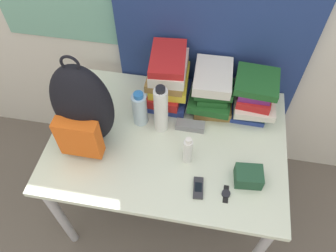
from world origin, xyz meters
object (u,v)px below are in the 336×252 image
at_px(cell_phone, 198,188).
at_px(sunglasses_case, 190,126).
at_px(sunscreen_bottle, 188,151).
at_px(sports_bottle, 161,110).
at_px(camera_pouch, 249,176).
at_px(wristwatch, 226,194).
at_px(book_stack_center, 213,89).
at_px(water_bottle, 140,109).
at_px(backpack, 83,109).
at_px(book_stack_right, 254,94).
at_px(book_stack_left, 169,79).

bearing_deg(cell_phone, sunglasses_case, 103.77).
bearing_deg(sunscreen_bottle, cell_phone, -63.34).
xyz_separation_m(sports_bottle, camera_pouch, (0.45, -0.23, -0.11)).
distance_m(cell_phone, camera_pouch, 0.24).
xyz_separation_m(sunscreen_bottle, wristwatch, (0.20, -0.15, -0.08)).
relative_size(book_stack_center, sunglasses_case, 1.92).
xyz_separation_m(water_bottle, sports_bottle, (0.11, -0.02, 0.04)).
distance_m(water_bottle, camera_pouch, 0.63).
bearing_deg(camera_pouch, backpack, 172.49).
distance_m(backpack, sunglasses_case, 0.55).
bearing_deg(sunscreen_bottle, sports_bottle, 132.59).
height_order(book_stack_right, cell_phone, book_stack_right).
bearing_deg(book_stack_left, backpack, -134.58).
distance_m(book_stack_center, water_bottle, 0.40).
bearing_deg(camera_pouch, water_bottle, 155.59).
height_order(book_stack_left, sports_bottle, book_stack_left).
relative_size(backpack, camera_pouch, 4.03).
xyz_separation_m(book_stack_right, camera_pouch, (-0.00, -0.45, -0.08)).
relative_size(water_bottle, camera_pouch, 1.60).
bearing_deg(book_stack_right, book_stack_center, 179.94).
height_order(book_stack_left, sunglasses_case, book_stack_left).
relative_size(book_stack_left, sunglasses_case, 2.03).
xyz_separation_m(backpack, sunglasses_case, (0.49, 0.15, -0.21)).
distance_m(water_bottle, sunscreen_bottle, 0.34).
xyz_separation_m(sunglasses_case, camera_pouch, (0.30, -0.26, 0.02)).
distance_m(book_stack_center, sports_bottle, 0.32).
distance_m(camera_pouch, wristwatch, 0.13).
bearing_deg(book_stack_right, water_bottle, -161.63).
bearing_deg(book_stack_right, wristwatch, -99.86).
height_order(book_stack_left, camera_pouch, book_stack_left).
relative_size(book_stack_right, camera_pouch, 2.20).
bearing_deg(book_stack_right, camera_pouch, -90.04).
height_order(sports_bottle, sunglasses_case, sports_bottle).
height_order(book_stack_center, camera_pouch, book_stack_center).
xyz_separation_m(book_stack_center, sunscreen_bottle, (-0.08, -0.38, -0.03)).
bearing_deg(sunscreen_bottle, book_stack_center, 78.71).
bearing_deg(camera_pouch, cell_phone, -159.15).
xyz_separation_m(book_stack_center, camera_pouch, (0.22, -0.45, -0.07)).
bearing_deg(water_bottle, sunglasses_case, 0.25).
bearing_deg(sports_bottle, book_stack_center, 41.75).
height_order(book_stack_right, sunglasses_case, book_stack_right).
bearing_deg(cell_phone, sports_bottle, 126.13).
distance_m(backpack, wristwatch, 0.76).
bearing_deg(sports_bottle, sunscreen_bottle, -47.41).
relative_size(book_stack_left, cell_phone, 2.79).
bearing_deg(cell_phone, book_stack_center, 89.53).
xyz_separation_m(backpack, wristwatch, (0.70, -0.19, -0.22)).
height_order(backpack, cell_phone, backpack).
bearing_deg(backpack, book_stack_left, 45.42).
xyz_separation_m(book_stack_left, sunglasses_case, (0.15, -0.19, -0.13)).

